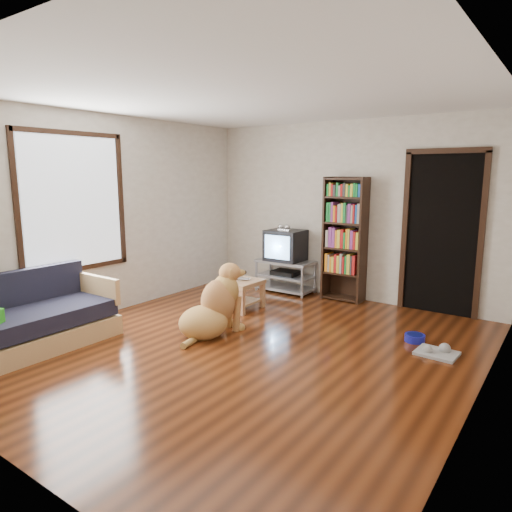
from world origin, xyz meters
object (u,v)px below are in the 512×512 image
Objects in this scene: tv_stand at (285,275)px; sofa at (28,325)px; laptop at (237,280)px; grey_rag at (437,353)px; dog_bowl at (415,338)px; dog at (214,308)px; coffee_table at (239,288)px; crt_tv at (286,245)px; bookshelf at (345,233)px.

tv_stand is 0.50× the size of sofa.
laptop is 2.71m from grey_rag.
grey_rag is (2.68, -0.10, -0.40)m from laptop.
dog_bowl reaches higher than grey_rag.
tv_stand is 3.76m from sofa.
sofa is at bearing -131.40° from dog.
coffee_table is at bearing 177.20° from grey_rag.
grey_rag is (0.30, -0.25, -0.03)m from dog_bowl.
sofa reaches higher than coffee_table.
grey_rag is 0.44× the size of tv_stand.
crt_tv is 2.23m from dog.
dog_bowl is at bearing -39.11° from bookshelf.
grey_rag is 4.31m from sofa.
grey_rag is 0.69× the size of crt_tv.
bookshelf is (0.99, 1.28, 0.59)m from laptop.
dog_bowl is 0.21× the size of dog.
coffee_table is at bearing -91.94° from crt_tv.
tv_stand is 0.87× the size of dog.
coffee_table is (-2.38, -0.12, 0.24)m from dog_bowl.
bookshelf reaches higher than tv_stand.
bookshelf reaches higher than crt_tv.
tv_stand is 1.20m from bookshelf.
dog reaches higher than tv_stand.
grey_rag is at bearing 20.30° from dog.
dog is at bearing -159.70° from grey_rag.
laptop is 0.14m from coffee_table.
sofa is at bearing -147.01° from grey_rag.
bookshelf is at bearing 140.89° from dog_bowl.
sofa is 3.27× the size of coffee_table.
sofa is at bearing -110.67° from coffee_table.
dog_bowl is 2.29m from dog.
crt_tv is (-2.64, 1.31, 0.73)m from grey_rag.
coffee_table is at bearing 111.50° from dog.
crt_tv reaches higher than sofa.
laptop is 0.31× the size of dog.
sofa is at bearing -104.93° from crt_tv.
coffee_table is at bearing 68.46° from laptop.
coffee_table is 1.05m from dog.
laptop is 0.18× the size of bookshelf.
sofa is (-0.97, -3.65, -0.48)m from crt_tv.
grey_rag is 2.46m from dog.
tv_stand is 1.64× the size of coffee_table.
bookshelf is at bearing 74.83° from dog.
laptop is at bearing -176.42° from dog_bowl.
dog reaches higher than grey_rag.
dog is (0.35, -2.13, 0.04)m from tv_stand.
bookshelf is (-1.69, 1.38, 0.99)m from grey_rag.
tv_stand is at bearing 88.03° from coffee_table.
bookshelf reaches higher than laptop.
coffee_table is (0.00, 0.03, -0.13)m from laptop.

